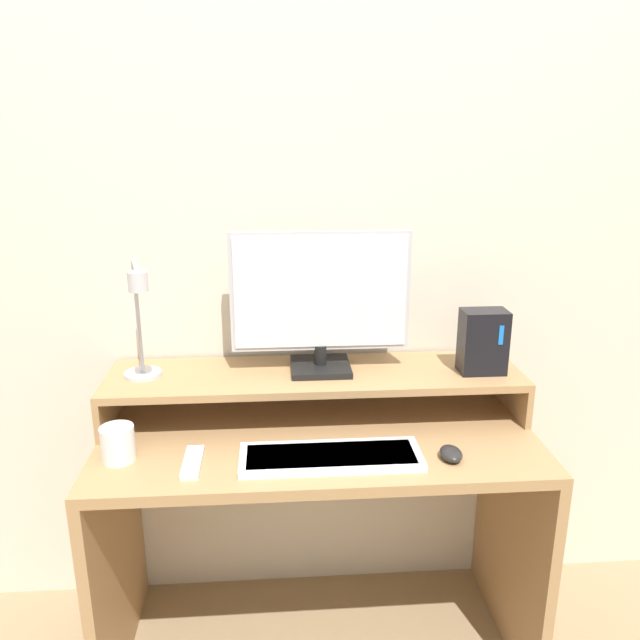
% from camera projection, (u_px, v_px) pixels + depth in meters
% --- Properties ---
extents(wall_back, '(6.00, 0.05, 2.50)m').
position_uv_depth(wall_back, '(311.00, 225.00, 1.88)').
color(wall_back, beige).
rests_on(wall_back, ground_plane).
extents(desk, '(1.21, 0.56, 0.71)m').
position_uv_depth(desk, '(318.00, 498.00, 1.80)').
color(desk, '#A87F51').
rests_on(desk, ground_plane).
extents(monitor_shelf, '(1.21, 0.30, 0.14)m').
position_uv_depth(monitor_shelf, '(315.00, 378.00, 1.83)').
color(monitor_shelf, '#A87F51').
rests_on(monitor_shelf, desk).
extents(monitor, '(0.51, 0.17, 0.41)m').
position_uv_depth(monitor, '(320.00, 300.00, 1.78)').
color(monitor, black).
rests_on(monitor, monitor_shelf).
extents(desk_lamp, '(0.12, 0.24, 0.35)m').
position_uv_depth(desk_lamp, '(140.00, 326.00, 1.68)').
color(desk_lamp, silver).
rests_on(desk_lamp, monitor_shelf).
extents(router_dock, '(0.13, 0.09, 0.19)m').
position_uv_depth(router_dock, '(483.00, 341.00, 1.80)').
color(router_dock, black).
rests_on(router_dock, monitor_shelf).
extents(keyboard, '(0.47, 0.16, 0.02)m').
position_uv_depth(keyboard, '(331.00, 457.00, 1.60)').
color(keyboard, white).
rests_on(keyboard, desk).
extents(mouse, '(0.06, 0.08, 0.03)m').
position_uv_depth(mouse, '(451.00, 454.00, 1.60)').
color(mouse, black).
rests_on(mouse, desk).
extents(remote_control, '(0.05, 0.15, 0.02)m').
position_uv_depth(remote_control, '(193.00, 462.00, 1.57)').
color(remote_control, white).
rests_on(remote_control, desk).
extents(mug, '(0.09, 0.09, 0.09)m').
position_uv_depth(mug, '(118.00, 444.00, 1.59)').
color(mug, white).
rests_on(mug, desk).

